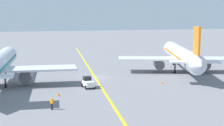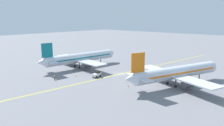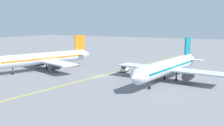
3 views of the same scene
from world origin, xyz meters
name	(u,v)px [view 2 (image 2 of 3)]	position (x,y,z in m)	size (l,w,h in m)	color
ground_plane	(121,74)	(0.00, 0.00, 0.00)	(400.00, 400.00, 0.00)	slate
apron_yellow_centreline	(121,74)	(0.00, 0.00, 0.00)	(0.40, 120.00, 0.01)	yellow
airplane_at_gate	(80,58)	(-18.63, -2.82, 3.71)	(28.41, 35.54, 10.60)	silver
airplane_adjacent_stand	(176,73)	(19.95, 0.44, 3.71)	(28.20, 34.58, 10.60)	silver
baggage_tug_white	(97,74)	(-3.39, -8.69, 0.90)	(2.06, 3.16, 2.11)	white
ground_crew_worker	(54,77)	(-10.85, -19.94, 0.91)	(0.43, 0.45, 1.68)	#23232D
traffic_cone_near_nose	(76,76)	(-9.07, -12.81, 0.28)	(0.32, 0.32, 0.55)	orange
traffic_cone_mid_apron	(128,85)	(10.46, -9.61, 0.28)	(0.32, 0.32, 0.55)	orange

